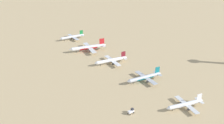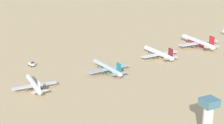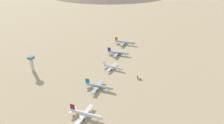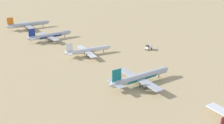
{
  "view_description": "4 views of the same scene",
  "coord_description": "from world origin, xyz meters",
  "px_view_note": "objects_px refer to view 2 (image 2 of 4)",
  "views": [
    {
      "loc": [
        124.36,
        200.23,
        121.45
      ],
      "look_at": [
        10.2,
        -47.97,
        4.07
      ],
      "focal_mm": 43.99,
      "sensor_mm": 36.0,
      "label": 1
    },
    {
      "loc": [
        -225.95,
        113.41,
        92.41
      ],
      "look_at": [
        0.07,
        -6.62,
        6.27
      ],
      "focal_mm": 60.49,
      "sensor_mm": 36.0,
      "label": 2
    },
    {
      "loc": [
        100.42,
        -195.96,
        144.28
      ],
      "look_at": [
        -14.51,
        66.47,
        4.32
      ],
      "focal_mm": 33.77,
      "sensor_mm": 36.0,
      "label": 3
    },
    {
      "loc": [
        -71.96,
        -94.36,
        56.33
      ],
      "look_at": [
        -4.59,
        25.86,
        3.36
      ],
      "focal_mm": 39.36,
      "sensor_mm": 36.0,
      "label": 4
    }
  ],
  "objects_px": {
    "parked_jet_1": "(198,42)",
    "parked_jet_4": "(34,84)",
    "parked_jet_3": "(107,68)",
    "service_truck": "(32,64)",
    "parked_jet_2": "(159,53)",
    "control_tower": "(208,119)"
  },
  "relations": [
    {
      "from": "parked_jet_1",
      "to": "parked_jet_3",
      "type": "xyz_separation_m",
      "value": [
        -21.01,
        99.43,
        -0.76
      ]
    },
    {
      "from": "parked_jet_2",
      "to": "control_tower",
      "type": "height_order",
      "value": "control_tower"
    },
    {
      "from": "parked_jet_4",
      "to": "parked_jet_1",
      "type": "bearing_deg",
      "value": -80.39
    },
    {
      "from": "parked_jet_3",
      "to": "service_truck",
      "type": "xyz_separation_m",
      "value": [
        38.41,
        43.38,
        -1.76
      ]
    },
    {
      "from": "parked_jet_1",
      "to": "parked_jet_2",
      "type": "bearing_deg",
      "value": 101.27
    },
    {
      "from": "parked_jet_2",
      "to": "parked_jet_3",
      "type": "xyz_separation_m",
      "value": [
        -11.5,
        51.7,
        -0.08
      ]
    },
    {
      "from": "parked_jet_4",
      "to": "service_truck",
      "type": "distance_m",
      "value": 44.97
    },
    {
      "from": "parked_jet_4",
      "to": "control_tower",
      "type": "distance_m",
      "value": 114.26
    },
    {
      "from": "control_tower",
      "to": "parked_jet_4",
      "type": "bearing_deg",
      "value": 26.8
    },
    {
      "from": "parked_jet_1",
      "to": "parked_jet_4",
      "type": "bearing_deg",
      "value": 99.61
    },
    {
      "from": "parked_jet_1",
      "to": "service_truck",
      "type": "height_order",
      "value": "parked_jet_1"
    },
    {
      "from": "parked_jet_2",
      "to": "service_truck",
      "type": "xyz_separation_m",
      "value": [
        26.91,
        95.09,
        -1.84
      ]
    },
    {
      "from": "parked_jet_1",
      "to": "control_tower",
      "type": "distance_m",
      "value": 164.19
    },
    {
      "from": "parked_jet_4",
      "to": "parked_jet_3",
      "type": "bearing_deg",
      "value": -84.68
    },
    {
      "from": "service_truck",
      "to": "parked_jet_1",
      "type": "bearing_deg",
      "value": -96.95
    },
    {
      "from": "parked_jet_3",
      "to": "control_tower",
      "type": "xyz_separation_m",
      "value": [
        -106.72,
        3.38,
        9.24
      ]
    },
    {
      "from": "parked_jet_4",
      "to": "control_tower",
      "type": "height_order",
      "value": "control_tower"
    },
    {
      "from": "parked_jet_3",
      "to": "control_tower",
      "type": "distance_m",
      "value": 107.17
    },
    {
      "from": "parked_jet_2",
      "to": "parked_jet_3",
      "type": "relative_size",
      "value": 1.01
    },
    {
      "from": "parked_jet_1",
      "to": "parked_jet_2",
      "type": "height_order",
      "value": "parked_jet_1"
    },
    {
      "from": "parked_jet_3",
      "to": "parked_jet_4",
      "type": "xyz_separation_m",
      "value": [
        -5.1,
        54.71,
        -0.45
      ]
    },
    {
      "from": "parked_jet_2",
      "to": "service_truck",
      "type": "bearing_deg",
      "value": 74.2
    }
  ]
}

